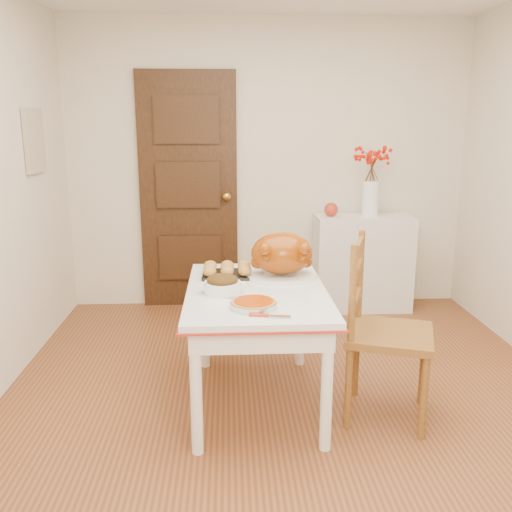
{
  "coord_description": "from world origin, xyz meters",
  "views": [
    {
      "loc": [
        -0.36,
        -2.85,
        1.62
      ],
      "look_at": [
        -0.2,
        0.17,
        0.88
      ],
      "focal_mm": 38.39,
      "sensor_mm": 36.0,
      "label": 1
    }
  ],
  "objects": [
    {
      "name": "shaker_pair",
      "position": [
        0.04,
        0.57,
        0.75
      ],
      "size": [
        0.1,
        0.07,
        0.1
      ],
      "primitive_type": null,
      "rotation": [
        0.0,
        0.0,
        0.37
      ],
      "color": "white",
      "rests_on": "kitchen_table"
    },
    {
      "name": "floor",
      "position": [
        0.0,
        0.0,
        0.0
      ],
      "size": [
        3.5,
        4.0,
        0.0
      ],
      "primitive_type": "cube",
      "color": "brown",
      "rests_on": "ground"
    },
    {
      "name": "apple",
      "position": [
        0.53,
        1.78,
        0.9
      ],
      "size": [
        0.12,
        0.12,
        0.12
      ],
      "primitive_type": "sphere",
      "color": "#B22C1B",
      "rests_on": "sideboard"
    },
    {
      "name": "door_back",
      "position": [
        -0.7,
        1.97,
        1.03
      ],
      "size": [
        0.85,
        0.06,
        2.06
      ],
      "primitive_type": "cube",
      "color": "black",
      "rests_on": "ground"
    },
    {
      "name": "pumpkin_pie",
      "position": [
        -0.23,
        -0.2,
        0.73
      ],
      "size": [
        0.25,
        0.25,
        0.05
      ],
      "primitive_type": "cylinder",
      "rotation": [
        0.0,
        0.0,
        -0.04
      ],
      "color": "#A53201",
      "rests_on": "kitchen_table"
    },
    {
      "name": "rolls_tray",
      "position": [
        -0.37,
        0.4,
        0.74
      ],
      "size": [
        0.31,
        0.24,
        0.08
      ],
      "primitive_type": null,
      "rotation": [
        0.0,
        0.0,
        -0.02
      ],
      "color": "#AA7A30",
      "rests_on": "kitchen_table"
    },
    {
      "name": "wall_back",
      "position": [
        0.0,
        2.0,
        1.25
      ],
      "size": [
        3.5,
        0.0,
        2.5
      ],
      "primitive_type": "cube",
      "color": "beige",
      "rests_on": "ground"
    },
    {
      "name": "carving_knife",
      "position": [
        -0.34,
        -0.04,
        0.71
      ],
      "size": [
        0.23,
        0.09,
        0.01
      ],
      "primitive_type": null,
      "rotation": [
        0.0,
        0.0,
        -0.16
      ],
      "color": "silver",
      "rests_on": "kitchen_table"
    },
    {
      "name": "chair_oak",
      "position": [
        0.53,
        -0.07,
        0.51
      ],
      "size": [
        0.58,
        0.58,
        1.03
      ],
      "primitive_type": null,
      "rotation": [
        0.0,
        0.0,
        1.24
      ],
      "color": "#925D25",
      "rests_on": "floor"
    },
    {
      "name": "photo_board",
      "position": [
        -1.73,
        1.2,
        1.5
      ],
      "size": [
        0.03,
        0.35,
        0.45
      ],
      "primitive_type": "cube",
      "color": "beige",
      "rests_on": "ground"
    },
    {
      "name": "pie_server",
      "position": [
        -0.16,
        -0.35,
        0.71
      ],
      "size": [
        0.21,
        0.09,
        0.01
      ],
      "primitive_type": null,
      "rotation": [
        0.0,
        0.0,
        -0.17
      ],
      "color": "silver",
      "rests_on": "kitchen_table"
    },
    {
      "name": "berry_vase",
      "position": [
        0.87,
        1.78,
        1.15
      ],
      "size": [
        0.33,
        0.33,
        0.63
      ],
      "primitive_type": null,
      "color": "white",
      "rests_on": "sideboard"
    },
    {
      "name": "kitchen_table",
      "position": [
        -0.2,
        0.12,
        0.35
      ],
      "size": [
        0.81,
        1.18,
        0.7
      ],
      "primitive_type": null,
      "color": "silver",
      "rests_on": "floor"
    },
    {
      "name": "turkey_platter",
      "position": [
        -0.03,
        0.34,
        0.84
      ],
      "size": [
        0.47,
        0.39,
        0.28
      ],
      "primitive_type": null,
      "rotation": [
        0.0,
        0.0,
        -0.11
      ],
      "color": "#983D06",
      "rests_on": "kitchen_table"
    },
    {
      "name": "wall_front",
      "position": [
        0.0,
        -2.0,
        1.25
      ],
      "size": [
        3.5,
        0.0,
        2.5
      ],
      "primitive_type": "cube",
      "color": "beige",
      "rests_on": "ground"
    },
    {
      "name": "stuffing_dish",
      "position": [
        -0.39,
        0.05,
        0.75
      ],
      "size": [
        0.28,
        0.23,
        0.1
      ],
      "primitive_type": null,
      "rotation": [
        0.0,
        0.0,
        -0.1
      ],
      "color": "#4F350C",
      "rests_on": "kitchen_table"
    },
    {
      "name": "drinking_glass",
      "position": [
        -0.16,
        0.6,
        0.76
      ],
      "size": [
        0.08,
        0.08,
        0.12
      ],
      "primitive_type": "cylinder",
      "rotation": [
        0.0,
        0.0,
        0.22
      ],
      "color": "white",
      "rests_on": "kitchen_table"
    },
    {
      "name": "sideboard",
      "position": [
        0.83,
        1.78,
        0.42
      ],
      "size": [
        0.84,
        0.37,
        0.84
      ],
      "primitive_type": "cube",
      "color": "silver",
      "rests_on": "floor"
    }
  ]
}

